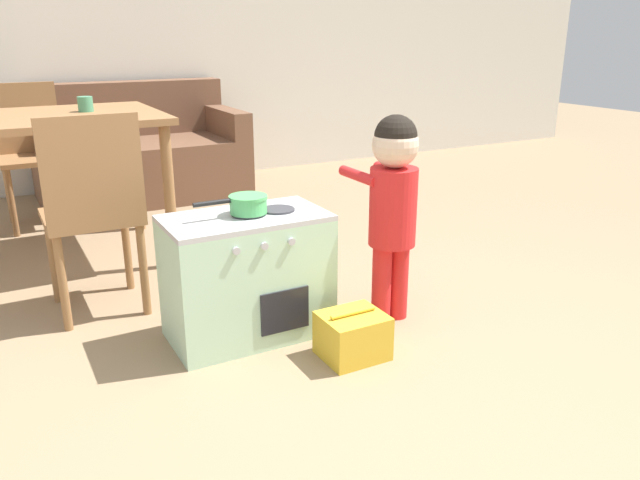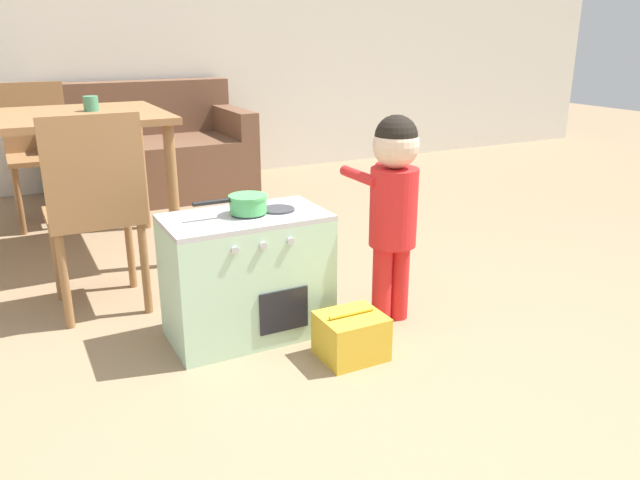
# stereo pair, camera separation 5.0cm
# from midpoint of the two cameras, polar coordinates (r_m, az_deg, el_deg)

# --- Properties ---
(ground_plane) EXTENTS (16.00, 16.00, 0.00)m
(ground_plane) POSITION_cam_midpoint_polar(r_m,az_deg,el_deg) (1.96, 5.09, -18.57)
(ground_plane) COLOR #8E7556
(wall_back) EXTENTS (10.00, 0.06, 2.60)m
(wall_back) POSITION_cam_midpoint_polar(r_m,az_deg,el_deg) (5.21, -19.91, 18.87)
(wall_back) COLOR silver
(wall_back) RESTS_ON ground_plane
(play_kitchen) EXTENTS (0.63, 0.36, 0.51)m
(play_kitchen) POSITION_cam_midpoint_polar(r_m,az_deg,el_deg) (2.51, -7.22, -3.31)
(play_kitchen) COLOR #B2DBB7
(play_kitchen) RESTS_ON ground_plane
(toy_pot) EXTENTS (0.29, 0.15, 0.07)m
(toy_pot) POSITION_cam_midpoint_polar(r_m,az_deg,el_deg) (2.42, -7.26, 3.37)
(toy_pot) COLOR #4CAD5B
(toy_pot) RESTS_ON play_kitchen
(child_figure) EXTENTS (0.22, 0.35, 0.87)m
(child_figure) POSITION_cam_midpoint_polar(r_m,az_deg,el_deg) (2.54, 6.12, 4.32)
(child_figure) COLOR red
(child_figure) RESTS_ON ground_plane
(toy_basket) EXTENTS (0.24, 0.21, 0.19)m
(toy_basket) POSITION_cam_midpoint_polar(r_m,az_deg,el_deg) (2.39, 2.39, -8.73)
(toy_basket) COLOR gold
(toy_basket) RESTS_ON ground_plane
(dining_table) EXTENTS (1.09, 0.87, 0.78)m
(dining_table) POSITION_cam_midpoint_polar(r_m,az_deg,el_deg) (3.51, -23.75, 8.75)
(dining_table) COLOR olive
(dining_table) RESTS_ON ground_plane
(dining_chair_near) EXTENTS (0.39, 0.39, 0.88)m
(dining_chair_near) POSITION_cam_midpoint_polar(r_m,az_deg,el_deg) (2.78, -20.54, 2.56)
(dining_chair_near) COLOR olive
(dining_chair_near) RESTS_ON ground_plane
(dining_chair_far) EXTENTS (0.39, 0.39, 0.88)m
(dining_chair_far) POSITION_cam_midpoint_polar(r_m,az_deg,el_deg) (4.34, -25.18, 7.41)
(dining_chair_far) COLOR olive
(dining_chair_far) RESTS_ON ground_plane
(couch) EXTENTS (1.44, 0.84, 0.82)m
(couch) POSITION_cam_midpoint_polar(r_m,az_deg,el_deg) (4.87, -16.48, 7.43)
(couch) COLOR brown
(couch) RESTS_ON ground_plane
(cup_on_table) EXTENTS (0.08, 0.08, 0.08)m
(cup_on_table) POSITION_cam_midpoint_polar(r_m,az_deg,el_deg) (3.56, -21.05, 11.52)
(cup_on_table) COLOR #478E66
(cup_on_table) RESTS_ON dining_table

